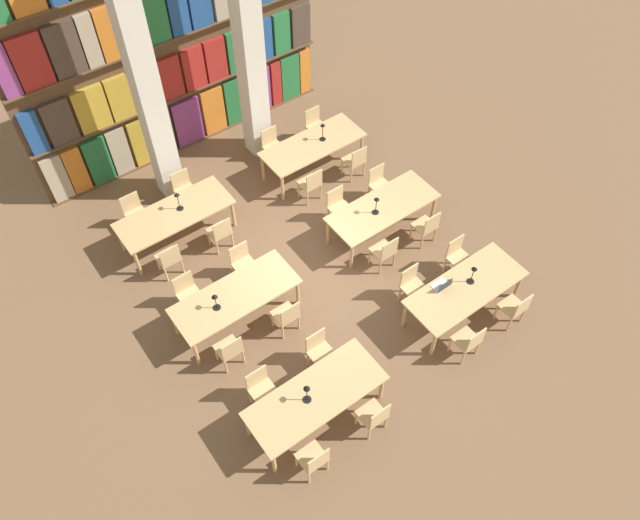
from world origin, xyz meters
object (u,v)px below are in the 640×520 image
Objects in this scene: desk_lamp_0 at (307,391)px; chair_5 at (412,285)px; reading_table_0 at (316,397)px; chair_14 at (427,226)px; reading_table_1 at (466,289)px; chair_19 at (184,189)px; pillar_center at (248,34)px; chair_0 at (314,459)px; chair_4 at (469,341)px; pillar_left at (143,75)px; chair_12 at (385,251)px; chair_10 at (287,315)px; chair_8 at (230,350)px; desk_lamp_3 at (376,202)px; chair_11 at (243,262)px; chair_7 at (458,256)px; chair_1 at (261,388)px; chair_17 at (135,212)px; chair_18 at (220,232)px; chair_21 at (272,145)px; chair_3 at (320,350)px; desk_lamp_5 at (323,129)px; desk_lamp_2 at (215,299)px; chair_15 at (379,184)px; chair_9 at (188,293)px; chair_16 at (169,258)px; chair_6 at (515,308)px; chair_2 at (374,416)px; chair_20 at (311,183)px; reading_table_5 at (313,146)px; chair_23 at (315,125)px; laptop at (442,285)px; reading_table_3 at (383,209)px; chair_13 at (338,206)px; desk_lamp_1 at (473,272)px; chair_22 at (355,160)px.

desk_lamp_0 reaches higher than chair_5.
reading_table_0 is 4.46m from chair_14.
reading_table_1 is 2.67× the size of chair_19.
pillar_center is 2.56× the size of reading_table_1.
chair_4 is at bearing 1.73° from chair_0.
pillar_left reaches higher than chair_12.
reading_table_1 is at bearing -28.77° from chair_10.
chair_8 is 4.05m from desk_lamp_3.
chair_7 is at bearing 145.98° from chair_11.
chair_1 is 2.71m from chair_11.
chair_0 is 1.00× the size of chair_17.
chair_21 is at bearing 34.10° from chair_18.
chair_3 is (-2.25, -5.49, -2.52)m from pillar_center.
desk_lamp_2 is at bearing -149.14° from desk_lamp_5.
chair_15 and chair_21 have the same top height.
chair_9 is 4.92m from chair_14.
desk_lamp_3 is at bearing -23.08° from chair_16.
desk_lamp_5 is at bearing 93.04° from chair_6.
chair_4 is (2.29, -6.90, -2.52)m from pillar_left.
chair_2 is 1.00× the size of chair_20.
chair_2 is 1.00× the size of chair_19.
desk_lamp_5 is (0.26, -0.02, 0.37)m from reading_table_5.
chair_23 is (3.54, 2.48, 0.00)m from chair_11.
chair_3 and chair_16 have the same top height.
desk_lamp_0 is 0.52× the size of chair_6.
chair_19 is 2.96m from reading_table_5.
laptop is 1.45m from chair_12.
chair_10 is at bearing 71.00° from reading_table_0.
chair_10 is at bearing 128.63° from chair_9.
chair_10 is (-2.30, -4.56, -2.52)m from pillar_center.
chair_1 is 1.00× the size of chair_8.
chair_16 is (-1.10, -2.11, -2.52)m from pillar_left.
pillar_center is 6.07m from chair_7.
chair_10 and chair_17 have the same top height.
pillar_center reaches higher than reading_table_3.
chair_8 is 3.61m from chair_12.
chair_5 is at bearing -104.79° from desk_lamp_3.
pillar_left is at bearing 115.27° from reading_table_1.
chair_13 and chair_20 have the same top height.
pillar_center is 7.26m from reading_table_0.
chair_1 is at bearing -109.74° from chair_18.
chair_2 is at bearing -114.82° from chair_20.
chair_17 is (-4.06, 3.10, -0.21)m from reading_table_3.
desk_lamp_1 is at bearing -91.65° from desk_lamp_5.
reading_table_0 is 2.67× the size of chair_19.
pillar_center is at bearing 120.76° from chair_22.
desk_lamp_2 is (0.16, 3.16, 0.55)m from chair_0.
chair_9 is 1.00× the size of chair_22.
chair_14 is (4.71, -1.41, 0.00)m from chair_9.
chair_5 is at bearing -90.66° from chair_20.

